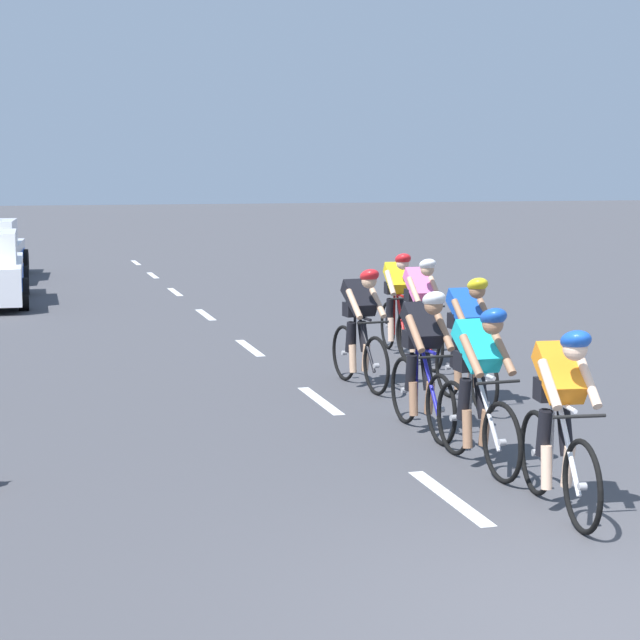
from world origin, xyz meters
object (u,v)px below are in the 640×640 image
Objects in this scene: cyclist_fourth at (467,339)px; cyclist_third at (423,360)px; cyclist_second at (479,385)px; cyclist_seventh at (398,302)px; cyclist_lead at (560,417)px; cyclist_sixth at (420,310)px; cyclist_fifth at (360,326)px.

cyclist_third is at bearing -130.60° from cyclist_fourth.
cyclist_second is 1.00× the size of cyclist_fourth.
cyclist_second and cyclist_seventh have the same top height.
cyclist_fourth is at bearing 68.90° from cyclist_second.
cyclist_lead is 2.76m from cyclist_third.
cyclist_lead is at bearing -101.30° from cyclist_sixth.
cyclist_lead and cyclist_seventh have the same top height.
cyclist_second is 1.00× the size of cyclist_fifth.
cyclist_second is at bearing -103.01° from cyclist_seventh.
cyclist_sixth is at bearing 81.00° from cyclist_fourth.
cyclist_third is at bearing -92.80° from cyclist_fifth.
cyclist_seventh is (0.02, 0.98, 0.00)m from cyclist_sixth.
cyclist_fifth is (0.03, 5.25, 0.00)m from cyclist_lead.
cyclist_seventh is (0.43, 3.56, 0.00)m from cyclist_fourth.
cyclist_fourth is (0.98, 1.14, 0.00)m from cyclist_third.
cyclist_seventh is (1.40, 6.08, 0.00)m from cyclist_second.
cyclist_lead is at bearing -100.03° from cyclist_seventh.
cyclist_sixth is (1.38, 5.09, 0.00)m from cyclist_second.
cyclist_fifth is 1.77m from cyclist_sixth.
cyclist_seventh is (1.41, 4.71, 0.00)m from cyclist_third.
cyclist_second is at bearing -111.10° from cyclist_fourth.
cyclist_fourth is 1.00× the size of cyclist_sixth.
cyclist_fourth is 2.61m from cyclist_sixth.
cyclist_fourth and cyclist_fifth have the same top height.
cyclist_third is 1.00× the size of cyclist_sixth.
cyclist_fourth is 1.00× the size of cyclist_seventh.
cyclist_second is at bearing -105.15° from cyclist_sixth.
cyclist_third is 4.91m from cyclist_seventh.
cyclist_lead is 7.58m from cyclist_seventh.
cyclist_sixth is 1.00× the size of cyclist_seventh.
cyclist_third and cyclist_fifth have the same top height.
cyclist_third is at bearing -106.72° from cyclist_seventh.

